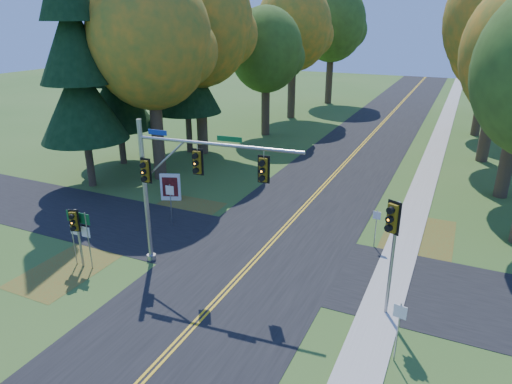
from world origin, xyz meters
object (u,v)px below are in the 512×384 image
at_px(east_signal_pole, 392,231).
at_px(route_sign_cluster, 79,228).
at_px(info_kiosk, 170,187).
at_px(traffic_mast, 180,178).

bearing_deg(east_signal_pole, route_sign_cluster, -147.09).
relative_size(route_sign_cluster, info_kiosk, 1.60).
height_order(east_signal_pole, info_kiosk, east_signal_pole).
relative_size(east_signal_pole, route_sign_cluster, 1.73).
distance_m(traffic_mast, info_kiosk, 9.26).
relative_size(traffic_mast, east_signal_pole, 1.56).
height_order(traffic_mast, east_signal_pole, traffic_mast).
bearing_deg(route_sign_cluster, info_kiosk, 96.13).
xyz_separation_m(east_signal_pole, info_kiosk, (-14.36, 6.53, -2.78)).
relative_size(traffic_mast, route_sign_cluster, 2.69).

